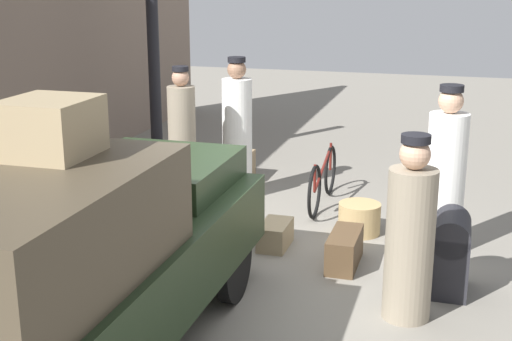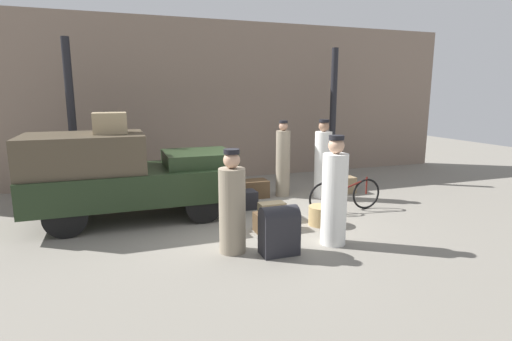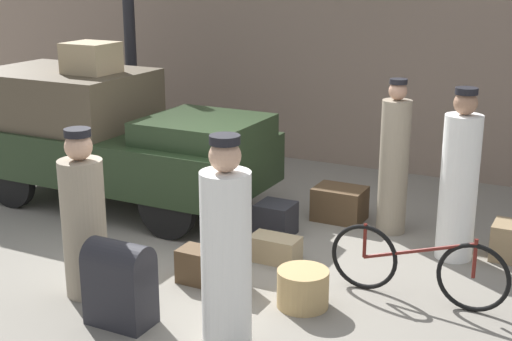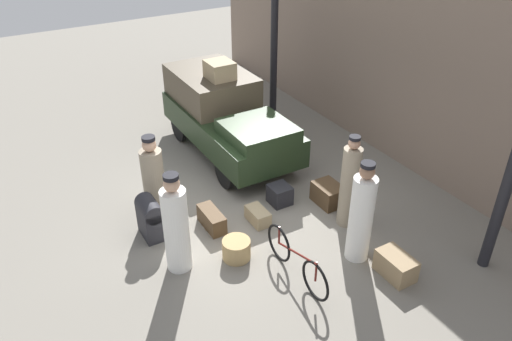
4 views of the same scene
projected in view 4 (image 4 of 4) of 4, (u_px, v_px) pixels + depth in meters
The scene contains 18 objects.
ground_plane at pixel (242, 209), 9.88m from camera, with size 30.00×30.00×0.00m, color gray.
station_building_facade at pixel (411, 65), 10.45m from camera, with size 16.00×0.15×4.50m.
canopy_pillar_left at pixel (274, 49), 12.59m from camera, with size 0.18×0.18×3.72m.
canopy_pillar_right at pixel (512, 171), 7.56m from camera, with size 0.18×0.18×3.72m.
truck at pixel (225, 114), 11.47m from camera, with size 3.96×1.70×1.74m.
bicycle at pixel (296, 260), 8.09m from camera, with size 1.72×0.04×0.72m.
wicker_basket at pixel (236, 249), 8.58m from camera, with size 0.49×0.49×0.36m.
conductor_in_dark_uniform at pixel (176, 227), 8.05m from camera, with size 0.42×0.42×1.83m.
porter_carrying_trunk at pixel (350, 185), 9.07m from camera, with size 0.34×0.34×1.85m.
porter_standing_middle at pixel (361, 216), 8.25m from camera, with size 0.40×0.40×1.88m.
porter_lifting_near_truck at pixel (153, 179), 9.44m from camera, with size 0.42×0.42×1.66m.
suitcase_black_upright at pixel (258, 216), 9.46m from camera, with size 0.54×0.30×0.28m.
trunk_umber_medium at pixel (328, 194), 9.97m from camera, with size 0.62×0.46×0.42m.
trunk_large_brown at pixel (212, 219), 9.32m from camera, with size 0.72×0.29×0.35m.
suitcase_small_leather at pixel (396, 266), 8.20m from camera, with size 0.65×0.41×0.40m.
suitcase_tan_flat at pixel (280, 195), 9.98m from camera, with size 0.42×0.40×0.39m.
trunk_barrel_dark at pixel (150, 217), 8.98m from camera, with size 0.59×0.36×0.78m.
trunk_on_truck_roof at pixel (220, 70), 11.10m from camera, with size 0.61×0.56×0.39m.
Camera 4 is at (7.07, -3.80, 5.81)m, focal length 35.00 mm.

